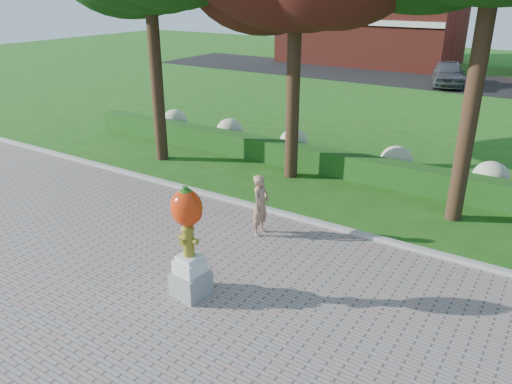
% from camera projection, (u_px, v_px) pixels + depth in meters
% --- Properties ---
extents(ground, '(100.00, 100.00, 0.00)m').
position_uv_depth(ground, '(240.00, 269.00, 11.53)').
color(ground, '#1F5615').
rests_on(ground, ground).
extents(walkway, '(40.00, 14.00, 0.04)m').
position_uv_depth(walkway, '(106.00, 372.00, 8.42)').
color(walkway, gray).
rests_on(walkway, ground).
extents(curb, '(40.00, 0.18, 0.15)m').
position_uv_depth(curb, '(301.00, 219.00, 13.83)').
color(curb, '#ADADA5').
rests_on(curb, ground).
extents(lawn_hedge, '(24.00, 0.70, 0.80)m').
position_uv_depth(lawn_hedge, '(357.00, 167.00, 16.82)').
color(lawn_hedge, '#1C4313').
rests_on(lawn_hedge, ground).
extents(hydrangea_row, '(20.10, 1.10, 0.99)m').
position_uv_depth(hydrangea_row, '(384.00, 158.00, 17.25)').
color(hydrangea_row, '#BAC596').
rests_on(hydrangea_row, ground).
extents(street, '(50.00, 8.00, 0.02)m').
position_uv_depth(street, '(477.00, 84.00, 33.28)').
color(street, black).
rests_on(street, ground).
extents(building_left, '(14.00, 8.00, 7.00)m').
position_uv_depth(building_left, '(371.00, 19.00, 41.61)').
color(building_left, maroon).
rests_on(building_left, ground).
extents(hydrant_sculpture, '(0.73, 0.73, 2.44)m').
position_uv_depth(hydrant_sculpture, '(188.00, 240.00, 10.03)').
color(hydrant_sculpture, gray).
rests_on(hydrant_sculpture, walkway).
extents(woman, '(0.42, 0.61, 1.63)m').
position_uv_depth(woman, '(261.00, 205.00, 12.79)').
color(woman, '#9E745A').
rests_on(woman, walkway).
extents(parked_car, '(3.02, 5.00, 1.59)m').
position_uv_depth(parked_car, '(448.00, 73.00, 32.44)').
color(parked_car, '#45494D').
rests_on(parked_car, street).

